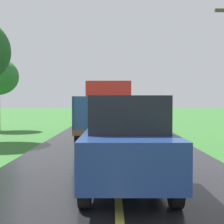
% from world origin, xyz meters
% --- Properties ---
extents(banana_truck_near, '(2.38, 5.82, 2.80)m').
position_xyz_m(banana_truck_near, '(-0.27, 12.78, 1.47)').
color(banana_truck_near, '#2D2D30').
rests_on(banana_truck_near, road_surface).
extents(following_car, '(1.74, 4.10, 1.92)m').
position_xyz_m(following_car, '(0.19, 5.53, 1.07)').
color(following_car, navy).
rests_on(following_car, road_surface).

